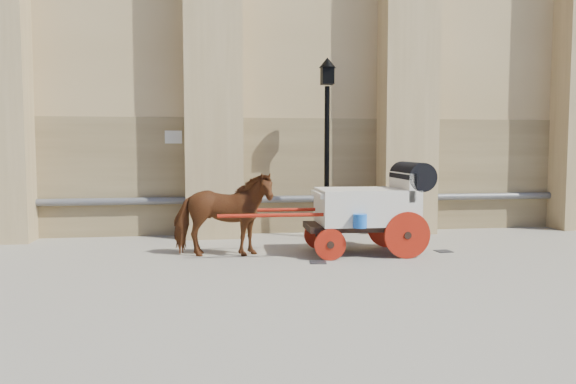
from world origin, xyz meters
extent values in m
plane|color=slate|center=(0.00, 0.00, 0.00)|extent=(90.00, 90.00, 0.00)
cube|color=#978358|center=(2.00, 4.15, 1.50)|extent=(44.00, 0.35, 3.00)
cylinder|color=#59595B|center=(2.00, 3.88, 0.90)|extent=(42.00, 0.18, 0.18)
cube|color=beige|center=(-2.00, 3.97, 2.50)|extent=(0.42, 0.04, 0.32)
imported|color=brown|center=(-0.89, 1.00, 0.87)|extent=(2.14, 1.14, 1.74)
cube|color=black|center=(2.01, 0.91, 0.58)|extent=(2.35, 1.11, 0.13)
cube|color=beige|center=(2.11, 0.91, 1.00)|extent=(2.04, 1.37, 0.74)
cube|color=beige|center=(2.90, 0.89, 1.43)|extent=(0.19, 1.32, 0.58)
cube|color=beige|center=(1.22, 0.93, 1.27)|extent=(0.40, 1.17, 0.11)
cylinder|color=black|center=(3.12, 0.88, 1.64)|extent=(0.62, 1.33, 0.59)
cylinder|color=#9E1A0B|center=(2.78, 0.24, 0.48)|extent=(0.95, 0.09, 0.95)
cylinder|color=#9E1A0B|center=(2.81, 1.55, 0.48)|extent=(0.95, 0.09, 0.95)
cylinder|color=#9E1A0B|center=(1.20, 0.27, 0.32)|extent=(0.63, 0.08, 0.63)
cylinder|color=#9E1A0B|center=(1.23, 1.58, 0.32)|extent=(0.63, 0.08, 0.63)
cylinder|color=#9E1A0B|center=(0.26, 0.47, 0.90)|extent=(2.53, 0.13, 0.07)
cylinder|color=#9E1A0B|center=(0.28, 1.42, 0.90)|extent=(2.53, 0.13, 0.07)
cylinder|color=blue|center=(1.78, 0.18, 0.79)|extent=(0.27, 0.27, 0.27)
cylinder|color=black|center=(1.74, 3.01, 1.86)|extent=(0.12, 0.12, 3.72)
cone|color=black|center=(1.74, 3.01, 0.19)|extent=(0.37, 0.37, 0.37)
cube|color=black|center=(1.74, 3.01, 3.98)|extent=(0.29, 0.29, 0.43)
cone|color=black|center=(1.74, 3.01, 4.29)|extent=(0.41, 0.41, 0.25)
cube|color=black|center=(0.92, 0.10, 0.01)|extent=(0.36, 0.36, 0.01)
cube|color=black|center=(3.84, 0.84, 0.01)|extent=(0.35, 0.35, 0.01)
camera|label=1|loc=(-1.28, -10.47, 2.24)|focal=35.00mm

